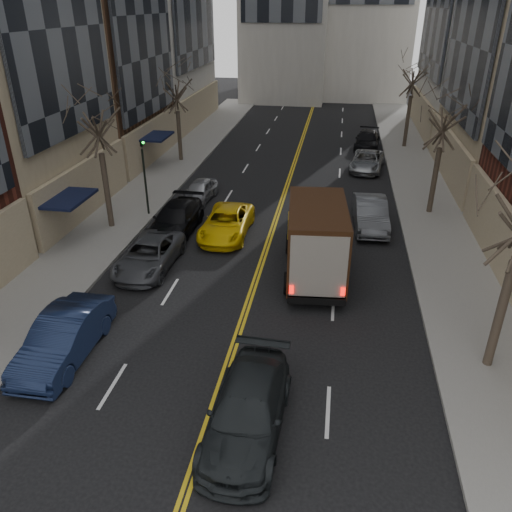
% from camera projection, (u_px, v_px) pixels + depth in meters
% --- Properties ---
extents(sidewalk_left, '(4.00, 66.00, 0.15)m').
position_uv_depth(sidewalk_left, '(152.00, 185.00, 33.74)').
color(sidewalk_left, slate).
rests_on(sidewalk_left, ground).
extents(sidewalk_right, '(4.00, 66.00, 0.15)m').
position_uv_depth(sidewalk_right, '(427.00, 201.00, 31.14)').
color(sidewalk_right, slate).
rests_on(sidewalk_right, ground).
extents(tree_lf_mid, '(3.20, 3.20, 8.91)m').
position_uv_depth(tree_lf_mid, '(95.00, 106.00, 24.59)').
color(tree_lf_mid, '#382D23').
rests_on(tree_lf_mid, sidewalk_left).
extents(tree_lf_far, '(3.20, 3.20, 8.12)m').
position_uv_depth(tree_lf_far, '(176.00, 81.00, 36.26)').
color(tree_lf_far, '#382D23').
rests_on(tree_lf_far, sidewalk_left).
extents(tree_rt_mid, '(3.20, 3.20, 8.32)m').
position_uv_depth(tree_rt_mid, '(447.00, 107.00, 26.63)').
color(tree_rt_mid, '#382D23').
rests_on(tree_rt_mid, sidewalk_right).
extents(tree_rt_far, '(3.20, 3.20, 9.11)m').
position_uv_depth(tree_rt_far, '(415.00, 64.00, 39.53)').
color(tree_rt_far, '#382D23').
rests_on(tree_rt_far, sidewalk_right).
extents(traffic_signal, '(0.29, 0.26, 4.70)m').
position_uv_depth(traffic_signal, '(144.00, 169.00, 27.86)').
color(traffic_signal, black).
rests_on(traffic_signal, sidewalk_left).
extents(ups_truck, '(3.08, 6.67, 3.55)m').
position_uv_depth(ups_truck, '(316.00, 239.00, 22.11)').
color(ups_truck, black).
rests_on(ups_truck, ground).
extents(observer_sedan, '(2.26, 5.24, 1.50)m').
position_uv_depth(observer_sedan, '(248.00, 411.00, 14.28)').
color(observer_sedan, black).
rests_on(observer_sedan, ground).
extents(taxi, '(2.36, 5.07, 1.40)m').
position_uv_depth(taxi, '(227.00, 223.00, 26.46)').
color(taxi, '#E4BA09').
rests_on(taxi, ground).
extents(pedestrian, '(0.57, 0.73, 1.76)m').
position_uv_depth(pedestrian, '(296.00, 251.00, 23.12)').
color(pedestrian, black).
rests_on(pedestrian, ground).
extents(parked_lf_b, '(1.73, 4.91, 1.62)m').
position_uv_depth(parked_lf_b, '(64.00, 337.00, 17.30)').
color(parked_lf_b, '#101933').
rests_on(parked_lf_b, ground).
extents(parked_lf_c, '(2.34, 4.91, 1.35)m').
position_uv_depth(parked_lf_c, '(149.00, 255.00, 23.19)').
color(parked_lf_c, '#45474C').
rests_on(parked_lf_c, ground).
extents(parked_lf_d, '(2.20, 5.24, 1.51)m').
position_uv_depth(parked_lf_d, '(176.00, 219.00, 26.74)').
color(parked_lf_d, black).
rests_on(parked_lf_d, ground).
extents(parked_lf_e, '(1.84, 3.86, 1.27)m').
position_uv_depth(parked_lf_e, '(200.00, 191.00, 31.12)').
color(parked_lf_e, '#A4A6AC').
rests_on(parked_lf_e, ground).
extents(parked_rt_a, '(1.92, 4.92, 1.60)m').
position_uv_depth(parked_rt_a, '(370.00, 214.00, 27.37)').
color(parked_rt_a, '#4F5257').
rests_on(parked_rt_a, ground).
extents(parked_rt_b, '(2.85, 5.06, 1.34)m').
position_uv_depth(parked_rt_b, '(367.00, 161.00, 36.77)').
color(parked_rt_b, '#95989C').
rests_on(parked_rt_b, ground).
extents(parked_rt_c, '(2.42, 4.98, 1.40)m').
position_uv_depth(parked_rt_c, '(367.00, 140.00, 42.07)').
color(parked_rt_c, black).
rests_on(parked_rt_c, ground).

